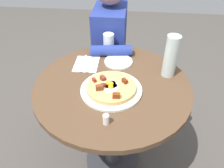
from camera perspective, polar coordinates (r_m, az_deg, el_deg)
name	(u,v)px	position (r m, az deg, el deg)	size (l,w,h in m)	color
ground_plane	(112,160)	(1.72, 0.07, -19.04)	(6.00, 6.00, 0.00)	#4C4742
dining_table	(112,107)	(1.29, 0.09, -5.84)	(0.84, 0.84, 0.72)	brown
person_seated	(111,60)	(1.76, -0.39, 6.21)	(0.52, 0.31, 1.14)	#2D2D33
pizza_plate	(112,90)	(1.13, -0.10, -1.46)	(0.31, 0.31, 0.01)	silver
breakfast_pizza	(111,87)	(1.11, -0.21, -0.73)	(0.25, 0.25, 0.05)	tan
bread_plate	(118,62)	(1.34, 1.68, 5.79)	(0.17, 0.17, 0.01)	silver
napkin	(86,64)	(1.33, -6.62, 5.15)	(0.17, 0.14, 0.00)	white
fork	(89,64)	(1.32, -5.86, 5.29)	(0.18, 0.01, 0.01)	silver
knife	(83,63)	(1.33, -7.39, 5.34)	(0.18, 0.01, 0.01)	silver
water_glass	(109,43)	(1.42, -0.88, 10.57)	(0.07, 0.07, 0.12)	silver
water_bottle	(171,56)	(1.21, 14.94, 6.89)	(0.07, 0.07, 0.24)	silver
salt_shaker	(105,119)	(0.95, -1.85, -9.11)	(0.03, 0.03, 0.05)	white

